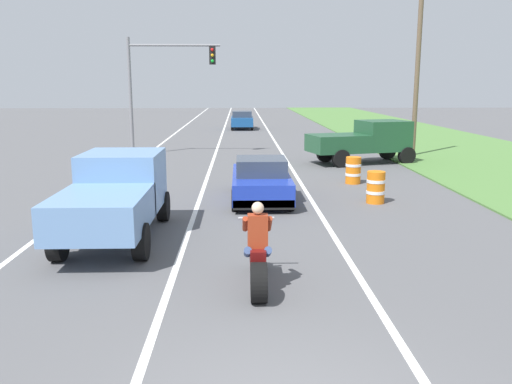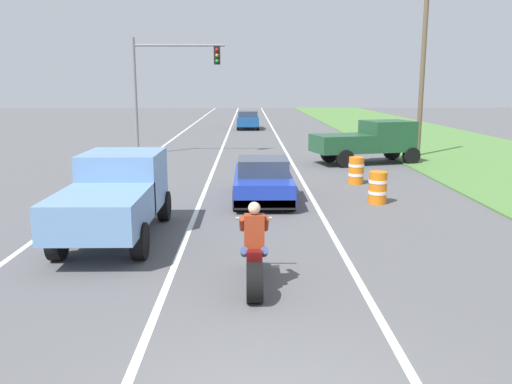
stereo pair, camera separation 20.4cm
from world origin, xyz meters
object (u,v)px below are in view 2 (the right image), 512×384
object	(u,v)px
motorcycle_with_rider	(254,258)
traffic_light_mast_near	(163,77)
pickup_truck_left_lane_light_blue	(115,193)
pickup_truck_right_shoulder_dark_green	(369,140)
construction_barrel_mid	(356,170)
distant_car_far_ahead	(248,120)
construction_barrel_nearest	(378,187)
sports_car_blue	(263,180)

from	to	relation	value
motorcycle_with_rider	traffic_light_mast_near	world-z (taller)	traffic_light_mast_near
pickup_truck_left_lane_light_blue	traffic_light_mast_near	world-z (taller)	traffic_light_mast_near
pickup_truck_right_shoulder_dark_green	traffic_light_mast_near	world-z (taller)	traffic_light_mast_near
construction_barrel_mid	distant_car_far_ahead	xyz separation A→B (m)	(-4.04, 25.03, 0.27)
motorcycle_with_rider	distant_car_far_ahead	xyz separation A→B (m)	(-0.11, 35.45, 0.18)
construction_barrel_mid	distant_car_far_ahead	bearing A→B (deg)	99.17
pickup_truck_right_shoulder_dark_green	construction_barrel_nearest	bearing A→B (deg)	-100.73
pickup_truck_right_shoulder_dark_green	traffic_light_mast_near	bearing A→B (deg)	161.63
motorcycle_with_rider	distant_car_far_ahead	world-z (taller)	motorcycle_with_rider
sports_car_blue	construction_barrel_nearest	size ratio (longest dim) A/B	4.30
traffic_light_mast_near	distant_car_far_ahead	size ratio (longest dim) A/B	1.50
traffic_light_mast_near	construction_barrel_mid	xyz separation A→B (m)	(8.40, -8.57, -3.50)
sports_car_blue	pickup_truck_right_shoulder_dark_green	world-z (taller)	pickup_truck_right_shoulder_dark_green
pickup_truck_left_lane_light_blue	construction_barrel_nearest	distance (m)	8.13
distant_car_far_ahead	pickup_truck_right_shoulder_dark_green	bearing A→B (deg)	-74.01
distant_car_far_ahead	motorcycle_with_rider	bearing A→B (deg)	-89.82
construction_barrel_nearest	pickup_truck_right_shoulder_dark_green	bearing A→B (deg)	79.27
construction_barrel_mid	distant_car_far_ahead	distance (m)	25.35
motorcycle_with_rider	distant_car_far_ahead	bearing A→B (deg)	90.18
sports_car_blue	traffic_light_mast_near	world-z (taller)	traffic_light_mast_near
motorcycle_with_rider	construction_barrel_nearest	bearing A→B (deg)	60.94
sports_car_blue	motorcycle_with_rider	bearing A→B (deg)	-92.70
sports_car_blue	construction_barrel_nearest	world-z (taller)	sports_car_blue
traffic_light_mast_near	motorcycle_with_rider	bearing A→B (deg)	-76.75
traffic_light_mast_near	construction_barrel_nearest	distance (m)	15.00
pickup_truck_left_lane_light_blue	traffic_light_mast_near	distance (m)	15.98
sports_car_blue	construction_barrel_nearest	distance (m)	3.62
pickup_truck_right_shoulder_dark_green	traffic_light_mast_near	distance (m)	10.96
motorcycle_with_rider	pickup_truck_left_lane_light_blue	distance (m)	4.69
construction_barrel_nearest	distant_car_far_ahead	distance (m)	28.67
motorcycle_with_rider	pickup_truck_right_shoulder_dark_green	world-z (taller)	pickup_truck_right_shoulder_dark_green
motorcycle_with_rider	pickup_truck_right_shoulder_dark_green	distance (m)	16.63
pickup_truck_right_shoulder_dark_green	distant_car_far_ahead	bearing A→B (deg)	105.99
construction_barrel_mid	pickup_truck_left_lane_light_blue	bearing A→B (deg)	-135.40
pickup_truck_right_shoulder_dark_green	traffic_light_mast_near	size ratio (longest dim) A/B	0.86
traffic_light_mast_near	construction_barrel_mid	size ratio (longest dim) A/B	6.00
sports_car_blue	construction_barrel_mid	bearing A→B (deg)	37.82
pickup_truck_left_lane_light_blue	traffic_light_mast_near	bearing A→B (deg)	94.38
motorcycle_with_rider	construction_barrel_mid	distance (m)	11.14
pickup_truck_left_lane_light_blue	traffic_light_mast_near	xyz separation A→B (m)	(-1.20, 15.67, 2.90)
pickup_truck_left_lane_light_blue	pickup_truck_right_shoulder_dark_green	world-z (taller)	same
construction_barrel_nearest	sports_car_blue	bearing A→B (deg)	170.56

